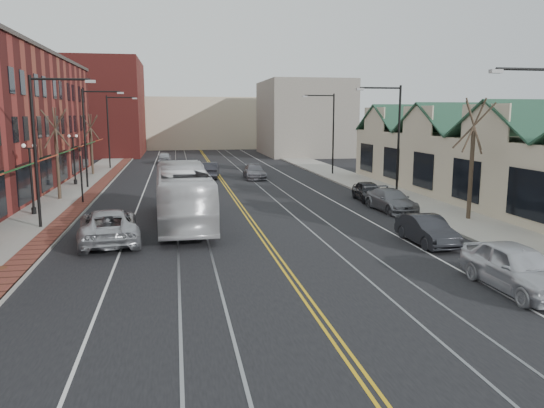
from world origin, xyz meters
name	(u,v)px	position (x,y,z in m)	size (l,w,h in m)	color
ground	(330,333)	(0.00, 0.00, 0.00)	(160.00, 160.00, 0.00)	black
sidewalk_left	(48,215)	(-12.00, 20.00, 0.07)	(4.00, 120.00, 0.15)	gray
sidewalk_right	(415,203)	(12.00, 20.00, 0.07)	(4.00, 120.00, 0.15)	gray
building_right	(496,169)	(18.00, 20.00, 2.30)	(8.00, 36.00, 4.60)	beige
backdrop_left	(94,108)	(-16.00, 70.00, 7.00)	(14.00, 18.00, 14.00)	maroon
backdrop_mid	(198,123)	(0.00, 85.00, 4.50)	(22.00, 14.00, 9.00)	beige
backdrop_right	(304,118)	(15.00, 65.00, 5.50)	(12.00, 16.00, 11.00)	slate
streetlight_l_1	(43,136)	(-11.05, 16.00, 5.03)	(3.33, 0.25, 8.00)	black
streetlight_l_2	(90,128)	(-11.05, 32.00, 5.03)	(3.33, 0.25, 8.00)	black
streetlight_l_3	(112,124)	(-11.05, 48.00, 5.03)	(3.33, 0.25, 8.00)	black
streetlight_r_1	(393,130)	(11.05, 22.00, 5.03)	(3.33, 0.25, 8.00)	black
streetlight_r_2	(329,125)	(11.05, 38.00, 5.03)	(3.33, 0.25, 8.00)	black
lamppost_l_2	(32,180)	(-12.80, 20.00, 2.20)	(0.84, 0.28, 4.27)	black
lamppost_l_3	(74,161)	(-12.80, 34.00, 2.20)	(0.84, 0.28, 4.27)	black
tree_left_near	(57,152)	(-12.50, 26.00, 3.51)	(1.78, 1.37, 6.48)	#382B21
tree_left_far	(91,143)	(-12.50, 42.00, 3.28)	(1.66, 1.28, 6.02)	#382B21
tree_right_mid	(472,157)	(12.50, 14.00, 3.75)	(1.90, 1.46, 6.93)	#382B21
traffic_signal	(81,170)	(-10.60, 24.00, 2.35)	(0.18, 0.15, 3.80)	black
transit_bus	(183,195)	(-3.86, 16.13, 1.67)	(2.81, 11.99, 3.34)	silver
parked_suv	(109,226)	(-7.50, 12.29, 0.82)	(2.72, 5.91, 1.64)	#A9ABB0
parked_car_a	(517,268)	(7.50, 2.36, 0.84)	(1.99, 4.93, 1.68)	silver
parked_car_b	(427,230)	(7.50, 9.20, 0.69)	(1.46, 4.20, 1.38)	#222328
parked_car_c	(391,200)	(9.30, 17.75, 0.70)	(1.96, 4.83, 1.40)	slate
parked_car_d	(368,191)	(9.30, 21.85, 0.70)	(1.65, 4.10, 1.40)	black
distant_car_left	(210,170)	(-1.00, 37.49, 0.78)	(1.66, 4.75, 1.57)	#222228
distant_car_right	(254,172)	(3.18, 36.28, 0.68)	(1.90, 4.67, 1.35)	slate
distant_car_far	(164,158)	(-5.62, 53.83, 0.73)	(1.72, 4.28, 1.46)	#9E9FA4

